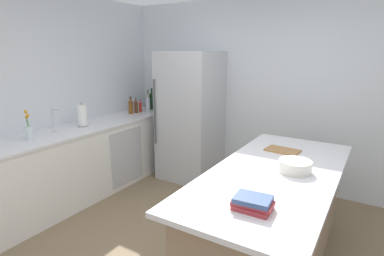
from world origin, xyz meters
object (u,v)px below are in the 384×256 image
at_px(hot_sauce_bottle, 140,107).
at_px(cutting_board, 283,150).
at_px(mixing_bowl, 295,166).
at_px(syrup_bottle, 136,107).
at_px(cookbook_stack, 253,203).
at_px(wine_bottle, 152,101).
at_px(olive_oil_bottle, 148,102).
at_px(paper_towel_roll, 82,116).
at_px(whiskey_bottle, 131,107).
at_px(flower_vase, 29,131).
at_px(kitchen_island, 272,218).
at_px(sink_faucet, 54,120).
at_px(refrigerator, 190,116).
at_px(soda_bottle, 148,104).

distance_m(hot_sauce_bottle, cutting_board, 2.56).
bearing_deg(mixing_bowl, syrup_bottle, 158.11).
distance_m(cookbook_stack, mixing_bowl, 0.79).
xyz_separation_m(wine_bottle, olive_oil_bottle, (-0.02, -0.08, -0.01)).
distance_m(paper_towel_roll, whiskey_bottle, 0.93).
bearing_deg(wine_bottle, flower_vase, -90.44).
distance_m(flower_vase, syrup_bottle, 1.76).
distance_m(kitchen_island, mixing_bowl, 0.52).
height_order(kitchen_island, sink_faucet, sink_faucet).
bearing_deg(whiskey_bottle, sink_faucet, -90.40).
bearing_deg(refrigerator, kitchen_island, -38.93).
relative_size(flower_vase, syrup_bottle, 1.44).
bearing_deg(paper_towel_roll, kitchen_island, -2.94).
bearing_deg(hot_sauce_bottle, cookbook_stack, -36.78).
xyz_separation_m(cookbook_stack, mixing_bowl, (0.07, 0.79, 0.01)).
relative_size(kitchen_island, hot_sauce_bottle, 10.88).
relative_size(refrigerator, paper_towel_roll, 6.02).
height_order(flower_vase, whiskey_bottle, flower_vase).
height_order(paper_towel_roll, hot_sauce_bottle, paper_towel_roll).
bearing_deg(kitchen_island, flower_vase, -166.88).
bearing_deg(paper_towel_roll, olive_oil_bottle, 90.07).
bearing_deg(mixing_bowl, flower_vase, -166.11).
distance_m(refrigerator, olive_oil_bottle, 0.89).
bearing_deg(hot_sauce_bottle, paper_towel_roll, -90.32).
relative_size(olive_oil_bottle, syrup_bottle, 1.39).
bearing_deg(cutting_board, flower_vase, -154.86).
bearing_deg(mixing_bowl, sink_faucet, -173.15).
xyz_separation_m(soda_bottle, cutting_board, (2.39, -0.79, -0.14)).
relative_size(kitchen_island, flower_vase, 6.63).
bearing_deg(wine_bottle, syrup_bottle, -93.54).
height_order(mixing_bowl, cutting_board, mixing_bowl).
relative_size(refrigerator, sink_faucet, 6.26).
bearing_deg(mixing_bowl, olive_oil_bottle, 153.00).
height_order(whiskey_bottle, mixing_bowl, whiskey_bottle).
distance_m(refrigerator, wine_bottle, 0.88).
bearing_deg(whiskey_bottle, wine_bottle, 85.02).
height_order(wine_bottle, whiskey_bottle, wine_bottle).
xyz_separation_m(flower_vase, cutting_board, (2.47, 1.16, -0.12)).
height_order(cookbook_stack, cutting_board, cookbook_stack).
bearing_deg(flower_vase, paper_towel_roll, 90.30).
bearing_deg(paper_towel_roll, mixing_bowl, -1.25).
bearing_deg(flower_vase, cutting_board, 25.14).
bearing_deg(paper_towel_roll, flower_vase, -89.70).
relative_size(paper_towel_roll, cookbook_stack, 1.20).
relative_size(whiskey_bottle, cutting_board, 0.77).
distance_m(paper_towel_roll, soda_bottle, 1.22).
bearing_deg(olive_oil_bottle, flower_vase, -89.85).
relative_size(soda_bottle, cutting_board, 0.87).
relative_size(cookbook_stack, mixing_bowl, 0.96).
distance_m(kitchen_island, paper_towel_roll, 2.64).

